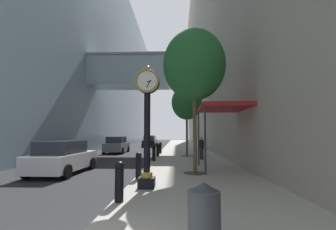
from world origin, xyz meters
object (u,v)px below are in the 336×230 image
Objects in this scene: street_clock at (147,120)px; bollard_nearest at (119,181)px; bollard_fourth at (154,153)px; trash_bin at (204,216)px; car_black_near at (150,142)px; car_white_far at (63,158)px; bollard_third at (148,157)px; car_grey_mid at (117,145)px; pedestrian_walking at (201,148)px; car_red_trailing at (151,140)px; bollard_fifth at (158,149)px; bollard_sixth at (160,147)px; bollard_second at (139,165)px; street_tree_mid_near at (187,103)px; street_tree_near at (194,65)px.

street_clock is 3.92× the size of bollard_nearest.
bollard_fourth is 12.39m from trash_bin.
car_white_far is at bearing -93.73° from car_black_near.
trash_bin is (1.98, -2.59, -0.03)m from bollard_nearest.
car_grey_mid reaches higher than bollard_third.
car_grey_mid is (-6.70, 20.68, 0.14)m from trash_bin.
car_red_trailing is at bearing 104.40° from pedestrian_walking.
bollard_fifth reaches higher than trash_bin.
street_clock reaches higher than car_grey_mid.
car_red_trailing is (0.97, 30.77, 0.05)m from car_white_far.
trash_bin is at bearing -81.99° from car_black_near.
bollard_sixth is at bearing 90.00° from bollard_third.
bollard_nearest is at bearing -90.00° from bollard_sixth.
pedestrian_walking reaches higher than bollard_second.
pedestrian_walking is 0.37× the size of car_grey_mid.
bollard_nearest is 36.14m from car_red_trailing.
street_tree_mid_near is at bearing -72.94° from car_black_near.
bollard_second is at bearing -147.69° from street_tree_near.
street_clock reaches higher than bollard_second.
street_tree_mid_near reaches higher than trash_bin.
pedestrian_walking is at bearing 36.46° from car_white_far.
street_tree_near is at bearing 58.50° from street_clock.
bollard_fourth is 0.16× the size of street_tree_near.
street_clock is 5.09m from bollard_third.
bollard_fifth is at bearing 97.31° from trash_bin.
street_tree_near reaches higher than street_tree_mid_near.
street_clock reaches higher than bollard_sixth.
bollard_fifth is at bearing 90.00° from bollard_nearest.
pedestrian_walking reaches higher than bollard_sixth.
car_black_near is at bearing 107.06° from street_tree_mid_near.
pedestrian_walking reaches higher than car_black_near.
bollard_nearest is 3.26m from trash_bin.
car_red_trailing is at bearing 97.75° from bollard_fifth.
car_black_near is at bearing -84.60° from car_red_trailing.
bollard_fifth is 3.22m from bollard_sixth.
street_tree_mid_near is 17.27m from car_black_near.
car_red_trailing is (-3.15, 26.35, 0.13)m from bollard_fourth.
street_clock is 1.04× the size of car_black_near.
street_tree_near reaches higher than car_white_far.
trash_bin is 9.92m from car_white_far.
street_tree_mid_near reaches higher than bollard_second.
car_white_far is at bearing -110.80° from bollard_sixth.
pedestrian_walking is (3.33, 4.31, 0.29)m from bollard_third.
trash_bin is 0.22× the size of car_red_trailing.
car_black_near is at bearing 100.70° from bollard_sixth.
bollard_fourth is 0.27× the size of car_black_near.
street_tree_near is 1.69× the size of car_black_near.
bollard_fourth is at bearing 90.00° from bollard_nearest.
bollard_nearest is 9.65m from bollard_fourth.
car_red_trailing reaches higher than bollard_nearest.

